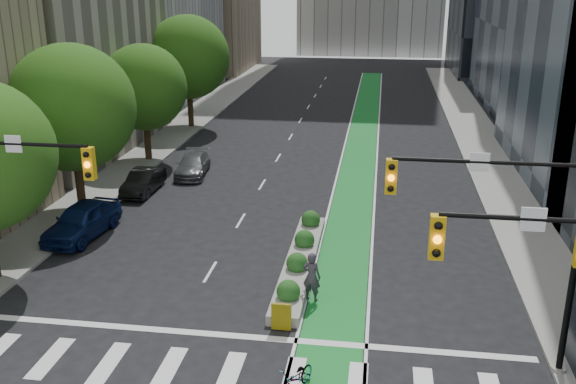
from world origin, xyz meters
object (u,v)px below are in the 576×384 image
(median_planter, at_px, (300,259))
(bicycle, at_px, (297,379))
(parked_car_left_mid, at_px, (143,181))
(parked_car_left_far, at_px, (193,165))
(cyclist, at_px, (312,277))
(parked_car_left_near, at_px, (82,220))

(median_planter, height_order, bicycle, median_planter)
(median_planter, height_order, parked_car_left_mid, parked_car_left_mid)
(median_planter, distance_m, bicycle, 8.70)
(bicycle, xyz_separation_m, parked_car_left_mid, (-11.16, 17.19, 0.21))
(parked_car_left_far, bearing_deg, cyclist, -65.31)
(parked_car_left_mid, bearing_deg, cyclist, -45.58)
(median_planter, xyz_separation_m, parked_car_left_far, (-8.35, 12.29, 0.26))
(parked_car_left_near, bearing_deg, cyclist, -16.19)
(median_planter, relative_size, parked_car_left_mid, 2.53)
(median_planter, bearing_deg, parked_car_left_near, 170.16)
(parked_car_left_far, bearing_deg, median_planter, -62.25)
(cyclist, distance_m, parked_car_left_near, 12.43)
(parked_car_left_mid, relative_size, parked_car_left_far, 0.93)
(parked_car_left_near, relative_size, parked_car_left_mid, 1.20)
(bicycle, bearing_deg, parked_car_left_far, 138.01)
(parked_car_left_far, bearing_deg, parked_car_left_near, -109.13)
(bicycle, height_order, parked_car_left_far, parked_car_left_far)
(bicycle, relative_size, parked_car_left_mid, 0.43)
(bicycle, relative_size, cyclist, 0.88)
(parked_car_left_mid, distance_m, parked_car_left_far, 4.16)
(parked_car_left_near, relative_size, parked_car_left_far, 1.11)
(bicycle, bearing_deg, parked_car_left_mid, 146.95)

